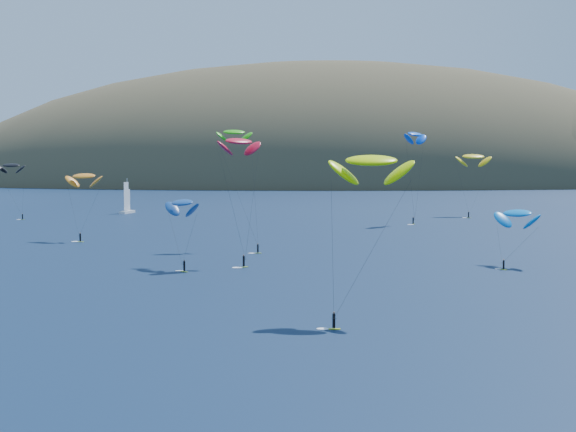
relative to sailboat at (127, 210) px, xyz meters
The scene contains 12 objects.
ground 227.60m from the sailboat, 73.19° to the right, with size 2800.00×2800.00×0.00m, color black.
island 360.38m from the sailboat, 73.02° to the left, with size 730.00×300.00×210.00m.
sailboat is the anchor object (origin of this frame).
kitesurfer_1 91.90m from the sailboat, 84.47° to the right, with size 9.55×8.65×17.36m.
kitesurfer_2 193.46m from the sailboat, 69.75° to the right, with size 10.44×10.62×21.42m.
kitesurfer_3 118.14m from the sailboat, 67.14° to the right, with size 10.11×13.53×26.58m.
kitesurfer_4 105.60m from the sailboat, 25.24° to the right, with size 9.73×10.37×28.72m.
kitesurfer_5 166.11m from the sailboat, 54.10° to the right, with size 8.87×11.71×11.75m.
kitesurfer_9 143.29m from the sailboat, 70.32° to the right, with size 9.02×9.19×24.37m.
kitesurfer_10 142.48m from the sailboat, 74.49° to the right, with size 8.24×11.37×13.48m.
kitesurfer_11 119.38m from the sailboat, ahead, with size 11.69×15.23×22.82m.
kitesurfer_12 42.45m from the sailboat, 143.58° to the right, with size 10.02×7.90×19.13m.
Camera 1 is at (-8.58, -58.74, 18.98)m, focal length 50.00 mm.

